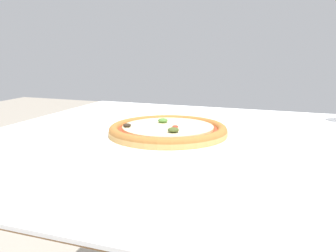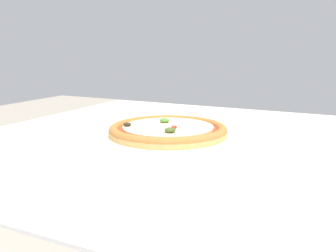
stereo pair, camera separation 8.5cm
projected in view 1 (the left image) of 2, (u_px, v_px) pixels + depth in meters
The scene contains 2 objects.
dining_table at pixel (239, 187), 0.82m from camera, with size 1.23×0.94×0.76m.
pizza_plate at pixel (168, 132), 0.85m from camera, with size 0.29×0.29×0.04m.
Camera 1 is at (0.12, -0.78, 0.97)m, focal length 40.00 mm.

